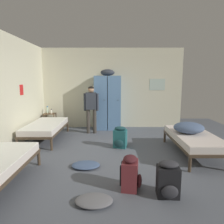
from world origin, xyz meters
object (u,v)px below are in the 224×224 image
(bedding_heap, at_px, (189,128))
(backpack_maroon, at_px, (131,173))
(backpack_teal, at_px, (121,138))
(clothes_pile_grey, at_px, (94,200))
(person_traveler, at_px, (92,105))
(lotion_bottle, at_px, (52,111))
(bed_left_rear, at_px, (46,127))
(backpack_black, at_px, (169,180))
(clothes_pile_denim, at_px, (86,165))
(bed_right, at_px, (194,138))
(water_bottle, at_px, (48,110))
(shelf_unit, at_px, (51,120))
(locker_bank, at_px, (108,102))

(bedding_heap, relative_size, backpack_maroon, 1.26)
(backpack_teal, bearing_deg, clothes_pile_grey, -100.96)
(person_traveler, height_order, lotion_bottle, person_traveler)
(person_traveler, height_order, clothes_pile_grey, person_traveler)
(bed_left_rear, distance_m, backpack_black, 3.99)
(bedding_heap, relative_size, lotion_bottle, 4.37)
(clothes_pile_denim, relative_size, clothes_pile_grey, 1.05)
(bed_right, xyz_separation_m, person_traveler, (-2.55, 1.89, 0.53))
(bed_right, bearing_deg, lotion_bottle, 149.39)
(clothes_pile_grey, bearing_deg, clothes_pile_denim, 102.64)
(clothes_pile_denim, xyz_separation_m, clothes_pile_grey, (0.27, -1.21, 0.00))
(lotion_bottle, bearing_deg, clothes_pile_grey, -66.71)
(person_traveler, bearing_deg, clothes_pile_denim, -86.93)
(backpack_black, xyz_separation_m, clothes_pile_grey, (-1.09, -0.18, -0.22))
(water_bottle, xyz_separation_m, lotion_bottle, (0.15, -0.06, -0.04))
(bed_right, distance_m, person_traveler, 3.22)
(person_traveler, height_order, clothes_pile_denim, person_traveler)
(person_traveler, xyz_separation_m, water_bottle, (-1.57, 0.52, -0.23))
(bed_right, relative_size, backpack_black, 3.45)
(bed_right, height_order, clothes_pile_grey, bed_right)
(backpack_black, bearing_deg, lotion_bottle, 125.59)
(bed_left_rear, xyz_separation_m, clothes_pile_grey, (1.65, -3.09, -0.34))
(shelf_unit, relative_size, clothes_pile_denim, 1.01)
(shelf_unit, relative_size, bed_left_rear, 0.30)
(lotion_bottle, relative_size, clothes_pile_grey, 0.29)
(bed_left_rear, bearing_deg, locker_bank, 36.31)
(lotion_bottle, xyz_separation_m, backpack_teal, (2.30, -1.88, -0.38))
(water_bottle, height_order, clothes_pile_grey, water_bottle)
(locker_bank, relative_size, backpack_black, 3.76)
(clothes_pile_grey, bearing_deg, bed_left_rear, 118.19)
(water_bottle, bearing_deg, backpack_teal, -38.37)
(person_traveler, bearing_deg, water_bottle, 161.60)
(shelf_unit, distance_m, bed_left_rear, 1.24)
(shelf_unit, bearing_deg, lotion_bottle, -29.74)
(bed_left_rear, distance_m, person_traveler, 1.53)
(locker_bank, relative_size, bed_left_rear, 1.09)
(backpack_black, bearing_deg, locker_bank, 103.19)
(backpack_black, relative_size, clothes_pile_grey, 1.02)
(bedding_heap, xyz_separation_m, backpack_maroon, (-1.50, -1.61, -0.36))
(lotion_bottle, bearing_deg, locker_bank, 3.41)
(backpack_maroon, distance_m, clothes_pile_denim, 1.18)
(backpack_maroon, relative_size, clothes_pile_grey, 1.02)
(bed_left_rear, relative_size, bed_right, 1.00)
(water_bottle, height_order, clothes_pile_denim, water_bottle)
(backpack_black, xyz_separation_m, backpack_maroon, (-0.54, 0.21, 0.00))
(bedding_heap, distance_m, clothes_pile_grey, 2.92)
(locker_bank, height_order, water_bottle, locker_bank)
(backpack_maroon, bearing_deg, shelf_unit, 122.10)
(bed_right, height_order, bedding_heap, bedding_heap)
(water_bottle, bearing_deg, locker_bank, 1.52)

